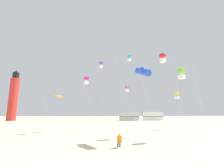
{
  "coord_description": "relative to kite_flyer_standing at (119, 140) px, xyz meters",
  "views": [
    {
      "loc": [
        0.23,
        -7.14,
        2.78
      ],
      "look_at": [
        1.63,
        9.4,
        5.8
      ],
      "focal_mm": 24.78,
      "sensor_mm": 36.0,
      "label": 1
    }
  ],
  "objects": [
    {
      "name": "kite_box_rainbow",
      "position": [
        4.04,
        18.3,
        6.86
      ],
      "size": [
        3.08,
        2.0,
        8.06
      ],
      "color": "silver",
      "rests_on": "ground"
    },
    {
      "name": "kite_box_cyan",
      "position": [
        4.41,
        16.74,
        12.93
      ],
      "size": [
        3.48,
        3.37,
        14.16
      ],
      "color": "silver",
      "rests_on": "ground"
    },
    {
      "name": "kite_tube_blue",
      "position": [
        2.88,
        2.55,
        6.37
      ],
      "size": [
        2.13,
        2.59,
        7.68
      ],
      "color": "silver",
      "rests_on": "ground"
    },
    {
      "name": "kite_flyer_standing",
      "position": [
        0.0,
        0.0,
        0.0
      ],
      "size": [
        0.34,
        0.51,
        1.16
      ],
      "rotation": [
        0.0,
        0.0,
        3.15
      ],
      "color": "orange",
      "rests_on": "ground"
    },
    {
      "name": "kite_box_gold",
      "position": [
        11.67,
        12.59,
        4.97
      ],
      "size": [
        3.08,
        3.03,
        6.16
      ],
      "color": "silver",
      "rests_on": "ground"
    },
    {
      "name": "kite_box_magenta",
      "position": [
        -3.79,
        12.42,
        7.31
      ],
      "size": [
        3.07,
        2.75,
        8.51
      ],
      "color": "silver",
      "rests_on": "ground"
    },
    {
      "name": "rv_van_silver",
      "position": [
        8.51,
        39.42,
        0.78
      ],
      "size": [
        6.44,
        2.34,
        2.8
      ],
      "rotation": [
        0.0,
        0.0,
        0.0
      ],
      "color": "#B7BABF",
      "rests_on": "ground"
    },
    {
      "name": "kite_diamond_orange",
      "position": [
        -7.41,
        9.81,
        4.22
      ],
      "size": [
        2.66,
        2.66,
        5.2
      ],
      "color": "silver",
      "rests_on": "ground"
    },
    {
      "name": "lighthouse_distant",
      "position": [
        -29.89,
        40.77,
        7.22
      ],
      "size": [
        2.8,
        2.8,
        16.8
      ],
      "color": "red",
      "rests_on": "ground"
    },
    {
      "name": "kite_box_lime",
      "position": [
        7.5,
        3.25,
        6.38
      ],
      "size": [
        2.72,
        2.72,
        7.58
      ],
      "color": "silver",
      "rests_on": "ground"
    },
    {
      "name": "kite_box_scarlet",
      "position": [
        6.71,
        6.14,
        9.23
      ],
      "size": [
        2.63,
        2.63,
        10.44
      ],
      "color": "silver",
      "rests_on": "ground"
    },
    {
      "name": "kite_box_violet",
      "position": [
        -1.33,
        18.48,
        11.94
      ],
      "size": [
        2.31,
        1.77,
        13.16
      ],
      "color": "silver",
      "rests_on": "ground"
    },
    {
      "name": "rv_van_white",
      "position": [
        17.0,
        40.3,
        0.78
      ],
      "size": [
        6.56,
        2.68,
        2.8
      ],
      "rotation": [
        0.0,
        0.0,
        0.05
      ],
      "color": "white",
      "rests_on": "ground"
    }
  ]
}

